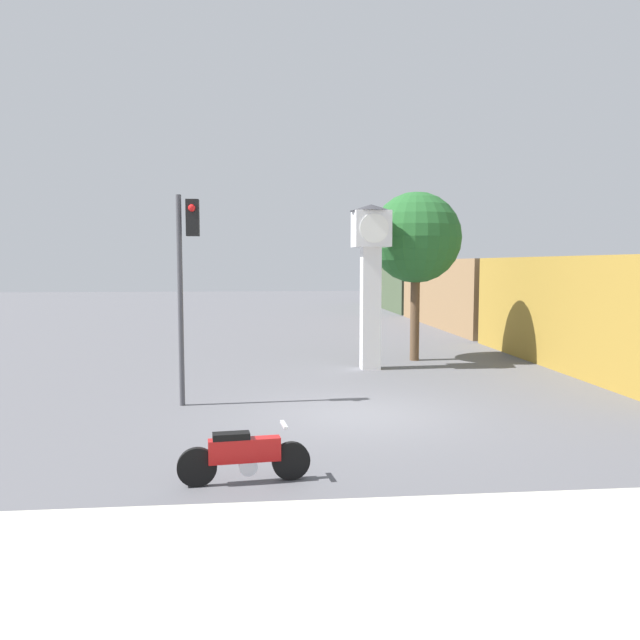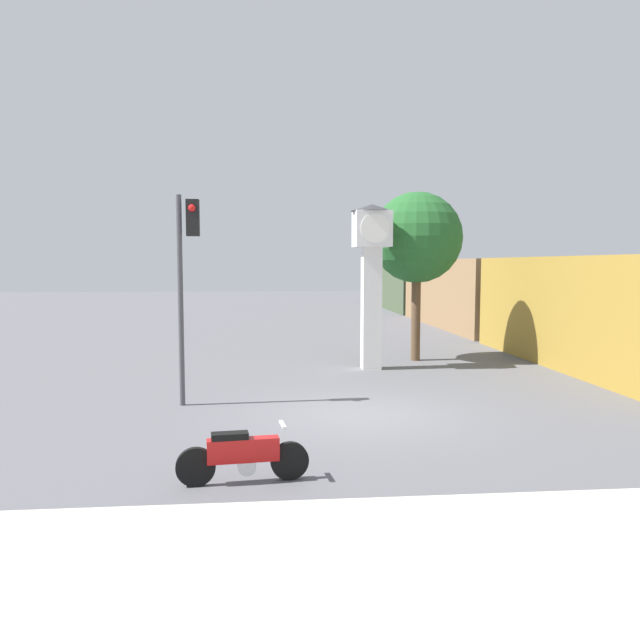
# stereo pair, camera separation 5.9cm
# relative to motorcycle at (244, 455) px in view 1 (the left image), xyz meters

# --- Properties ---
(ground_plane) EXTENTS (120.00, 120.00, 0.00)m
(ground_plane) POSITION_rel_motorcycle_xyz_m (2.27, 3.93, -0.41)
(ground_plane) COLOR #56565B
(sidewalk_strip) EXTENTS (36.00, 6.00, 0.10)m
(sidewalk_strip) POSITION_rel_motorcycle_xyz_m (2.27, -4.00, -0.36)
(sidewalk_strip) COLOR #BCB7A8
(sidewalk_strip) RESTS_ON ground_plane
(motorcycle) EXTENTS (1.92, 0.44, 0.85)m
(motorcycle) POSITION_rel_motorcycle_xyz_m (0.00, 0.00, 0.00)
(motorcycle) COLOR black
(motorcycle) RESTS_ON ground_plane
(clock_tower) EXTENTS (1.27, 1.27, 4.94)m
(clock_tower) POSITION_rel_motorcycle_xyz_m (3.58, 9.60, 2.86)
(clock_tower) COLOR white
(clock_tower) RESTS_ON ground_plane
(freight_train) EXTENTS (2.80, 38.20, 3.40)m
(freight_train) POSITION_rel_motorcycle_xyz_m (10.39, 22.02, 1.29)
(freight_train) COLOR olive
(freight_train) RESTS_ON ground_plane
(traffic_light) EXTENTS (0.50, 0.35, 4.68)m
(traffic_light) POSITION_rel_motorcycle_xyz_m (-1.36, 5.16, 2.79)
(traffic_light) COLOR #47474C
(traffic_light) RESTS_ON ground_plane
(street_tree) EXTENTS (2.94, 2.94, 5.50)m
(street_tree) POSITION_rel_motorcycle_xyz_m (5.33, 11.11, 3.59)
(street_tree) COLOR brown
(street_tree) RESTS_ON ground_plane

